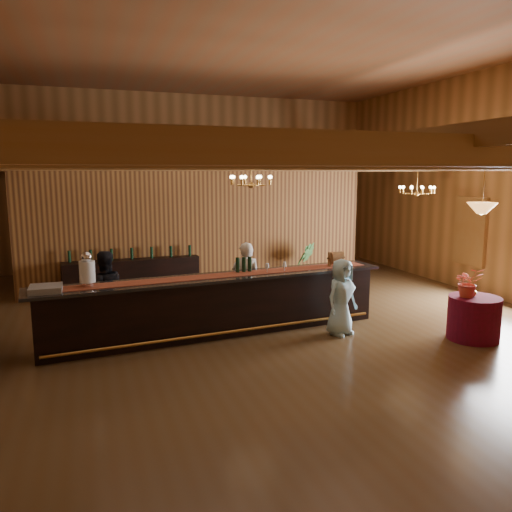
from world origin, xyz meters
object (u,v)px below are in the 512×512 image
object	(u,v)px
raffle_drum	(336,258)
bartender	(246,281)
beverage_dispenser	(87,270)
chandelier_right	(417,190)
backbar_shelf	(133,277)
round_table	(474,318)
guest	(341,297)
pendant_lamp	(482,208)
floor_plant	(304,264)
chandelier_left	(251,180)
staff_second	(104,293)
tasting_bar	(218,305)

from	to	relation	value
raffle_drum	bartender	distance (m)	1.90
beverage_dispenser	chandelier_right	distance (m)	7.56
chandelier_right	backbar_shelf	bearing A→B (deg)	157.93
round_table	chandelier_right	xyz separation A→B (m)	(0.73, 2.85, 2.24)
beverage_dispenser	round_table	distance (m)	6.91
beverage_dispenser	round_table	bearing A→B (deg)	-13.93
guest	pendant_lamp	bearing A→B (deg)	-46.70
backbar_shelf	pendant_lamp	size ratio (longest dim) A/B	3.65
bartender	floor_plant	xyz separation A→B (m)	(2.46, 2.59, -0.22)
pendant_lamp	bartender	world-z (taller)	pendant_lamp
beverage_dispenser	bartender	distance (m)	3.24
beverage_dispenser	bartender	world-z (taller)	beverage_dispenser
beverage_dispenser	backbar_shelf	bearing A→B (deg)	74.44
chandelier_left	chandelier_right	world-z (taller)	same
backbar_shelf	chandelier_left	bearing A→B (deg)	-66.38
chandelier_right	bartender	bearing A→B (deg)	-175.42
backbar_shelf	beverage_dispenser	bearing A→B (deg)	-110.55
chandelier_right	floor_plant	distance (m)	3.55
round_table	raffle_drum	bearing A→B (deg)	132.36
raffle_drum	staff_second	world-z (taller)	staff_second
backbar_shelf	bartender	size ratio (longest dim) A/B	2.01
floor_plant	chandelier_right	bearing A→B (deg)	-50.70
staff_second	backbar_shelf	bearing A→B (deg)	-112.16
round_table	bartender	distance (m)	4.37
raffle_drum	guest	size ratio (longest dim) A/B	0.24
tasting_bar	guest	bearing A→B (deg)	-24.23
floor_plant	chandelier_left	bearing A→B (deg)	-128.41
raffle_drum	chandelier_left	xyz separation A→B (m)	(-1.86, -0.10, 1.59)
chandelier_right	bartender	world-z (taller)	chandelier_right
beverage_dispenser	chandelier_right	bearing A→B (deg)	9.26
chandelier_left	bartender	bearing A→B (deg)	81.44
beverage_dispenser	backbar_shelf	xyz separation A→B (m)	(1.05, 3.76, -0.94)
staff_second	round_table	bearing A→B (deg)	150.93
chandelier_left	staff_second	distance (m)	3.48
beverage_dispenser	floor_plant	world-z (taller)	beverage_dispenser
chandelier_left	guest	xyz separation A→B (m)	(1.50, -0.83, -2.16)
round_table	chandelier_right	bearing A→B (deg)	75.54
raffle_drum	guest	distance (m)	1.15
backbar_shelf	staff_second	world-z (taller)	staff_second
raffle_drum	chandelier_left	size ratio (longest dim) A/B	0.42
pendant_lamp	chandelier_right	bearing A→B (deg)	75.54
staff_second	beverage_dispenser	bearing A→B (deg)	65.43
chandelier_left	staff_second	xyz separation A→B (m)	(-2.69, 0.68, -2.09)
bartender	staff_second	world-z (taller)	bartender
bartender	backbar_shelf	bearing A→B (deg)	-31.14
round_table	chandelier_right	size ratio (longest dim) A/B	1.15
chandelier_left	floor_plant	size ratio (longest dim) A/B	0.68
chandelier_left	bartender	world-z (taller)	chandelier_left
tasting_bar	staff_second	bearing A→B (deg)	154.37
chandelier_left	chandelier_right	distance (m)	4.50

